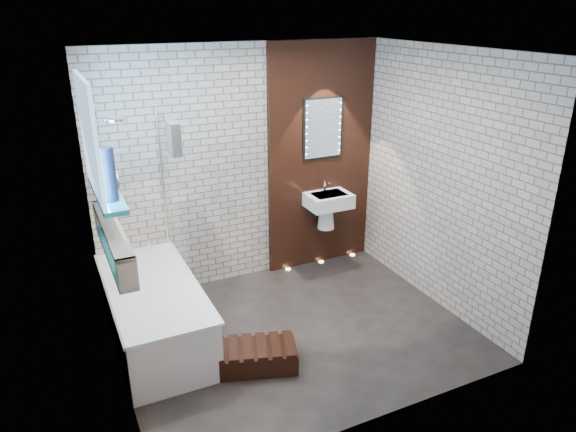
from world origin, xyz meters
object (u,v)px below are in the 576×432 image
bathtub (154,312)px  washbasin (328,205)px  bath_screen (172,192)px  led_mirror (323,128)px  walnut_step (248,358)px

bathtub → washbasin: size_ratio=3.00×
bath_screen → led_mirror: 1.89m
washbasin → walnut_step: bearing=-138.4°
washbasin → walnut_step: 2.19m
bath_screen → led_mirror: (1.82, 0.34, 0.37)m
bath_screen → led_mirror: bearing=10.7°
bathtub → washbasin: bearing=16.0°
bathtub → bath_screen: bearing=51.1°
bathtub → led_mirror: (2.17, 0.78, 1.36)m
led_mirror → walnut_step: bearing=-135.3°
walnut_step → bathtub: bearing=129.8°
bathtub → led_mirror: size_ratio=2.49×
bath_screen → walnut_step: (0.27, -1.19, -1.19)m
bathtub → bath_screen: 1.14m
washbasin → led_mirror: size_ratio=0.83×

